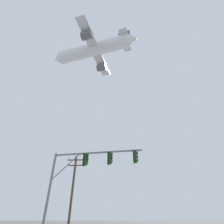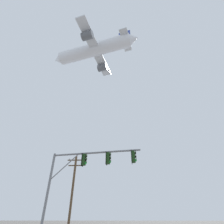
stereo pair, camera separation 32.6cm
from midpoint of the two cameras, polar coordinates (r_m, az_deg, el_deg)
signal_pole_near at (r=14.09m, az=-8.27°, el=-18.45°), size 7.40×1.38×6.13m
utility_pole at (r=22.69m, az=-12.94°, el=-24.11°), size 2.20×0.28×8.34m
airplane at (r=58.98m, az=-6.07°, el=20.46°), size 29.81×23.03×8.19m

